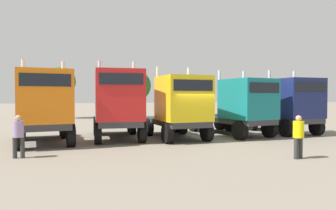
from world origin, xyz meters
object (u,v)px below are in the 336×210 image
object	(u,v)px
semi_truck_orange	(45,105)
semi_truck_yellow	(179,106)
semi_truck_red	(118,104)
semi_truck_navy	(289,105)
visitor_with_camera	(19,133)
semi_truck_teal	(241,106)
visitor_in_hivis	(298,134)

from	to	relation	value
semi_truck_orange	semi_truck_yellow	bearing A→B (deg)	82.27
semi_truck_red	semi_truck_navy	size ratio (longest dim) A/B	1.04
semi_truck_yellow	visitor_with_camera	xyz separation A→B (m)	(-7.68, -2.76, -0.88)
semi_truck_navy	semi_truck_orange	bearing A→B (deg)	-89.34
semi_truck_red	semi_truck_navy	distance (m)	10.72
semi_truck_orange	semi_truck_red	distance (m)	3.68
semi_truck_navy	semi_truck_yellow	bearing A→B (deg)	-87.29
semi_truck_red	visitor_with_camera	distance (m)	5.76
semi_truck_teal	visitor_in_hivis	distance (m)	6.68
semi_truck_yellow	semi_truck_navy	bearing A→B (deg)	90.01
semi_truck_orange	semi_truck_navy	size ratio (longest dim) A/B	0.97
semi_truck_orange	semi_truck_teal	bearing A→B (deg)	83.99
semi_truck_yellow	semi_truck_navy	size ratio (longest dim) A/B	0.95
semi_truck_navy	semi_truck_teal	bearing A→B (deg)	-87.81
semi_truck_yellow	visitor_with_camera	bearing A→B (deg)	-71.20
semi_truck_orange	semi_truck_navy	world-z (taller)	semi_truck_orange
visitor_in_hivis	semi_truck_yellow	bearing A→B (deg)	5.86
semi_truck_yellow	semi_truck_navy	world-z (taller)	semi_truck_navy
semi_truck_red	visitor_in_hivis	distance (m)	9.11
semi_truck_orange	semi_truck_teal	xyz separation A→B (m)	(10.84, -0.30, -0.14)
semi_truck_red	visitor_in_hivis	bearing A→B (deg)	43.42
semi_truck_navy	visitor_with_camera	bearing A→B (deg)	-77.48
semi_truck_orange	semi_truck_yellow	xyz separation A→B (m)	(6.89, -0.40, -0.09)
semi_truck_yellow	semi_truck_teal	bearing A→B (deg)	90.48
semi_truck_navy	visitor_with_camera	xyz separation A→B (m)	(-15.16, -2.89, -0.86)
semi_truck_navy	visitor_in_hivis	xyz separation A→B (m)	(-5.09, -6.47, -0.86)
semi_truck_yellow	semi_truck_orange	bearing A→B (deg)	-94.25
visitor_in_hivis	visitor_with_camera	bearing A→B (deg)	55.64
semi_truck_orange	visitor_with_camera	xyz separation A→B (m)	(-0.79, -3.16, -0.97)
semi_truck_yellow	visitor_with_camera	world-z (taller)	semi_truck_yellow
visitor_in_hivis	visitor_with_camera	size ratio (longest dim) A/B	1.00
semi_truck_teal	semi_truck_orange	bearing A→B (deg)	-100.02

